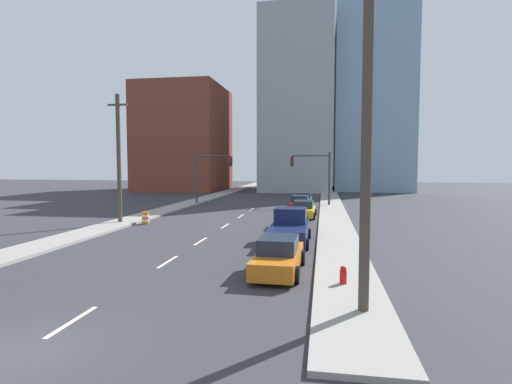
{
  "coord_description": "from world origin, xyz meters",
  "views": [
    {
      "loc": [
        7.2,
        -8.34,
        4.59
      ],
      "look_at": [
        1.44,
        25.83,
        2.2
      ],
      "focal_mm": 28.0,
      "sensor_mm": 36.0,
      "label": 1
    }
  ],
  "objects_px": {
    "sedan_red": "(300,204)",
    "utility_pole_right_near": "(367,139)",
    "utility_pole_left_mid": "(119,158)",
    "fire_hydrant": "(343,277)",
    "sedan_yellow": "(304,210)",
    "pickup_truck_navy": "(290,229)",
    "sedan_orange": "(278,256)",
    "sedan_teal": "(304,199)",
    "traffic_signal_right": "(318,171)",
    "sedan_brown": "(293,218)",
    "traffic_signal_left": "(207,171)",
    "traffic_barrel": "(145,218)"
  },
  "relations": [
    {
      "from": "traffic_signal_right",
      "to": "utility_pole_right_near",
      "type": "bearing_deg",
      "value": -86.72
    },
    {
      "from": "sedan_brown",
      "to": "traffic_barrel",
      "type": "bearing_deg",
      "value": 178.7
    },
    {
      "from": "traffic_signal_left",
      "to": "sedan_teal",
      "type": "distance_m",
      "value": 11.58
    },
    {
      "from": "utility_pole_left_mid",
      "to": "traffic_barrel",
      "type": "height_order",
      "value": "utility_pole_left_mid"
    },
    {
      "from": "traffic_signal_left",
      "to": "sedan_teal",
      "type": "bearing_deg",
      "value": 3.23
    },
    {
      "from": "fire_hydrant",
      "to": "traffic_signal_right",
      "type": "bearing_deg",
      "value": 92.67
    },
    {
      "from": "sedan_orange",
      "to": "pickup_truck_navy",
      "type": "xyz_separation_m",
      "value": [
        -0.06,
        6.46,
        0.11
      ]
    },
    {
      "from": "utility_pole_left_mid",
      "to": "utility_pole_right_near",
      "type": "bearing_deg",
      "value": -44.2
    },
    {
      "from": "sedan_yellow",
      "to": "traffic_signal_left",
      "type": "bearing_deg",
      "value": 141.36
    },
    {
      "from": "traffic_signal_left",
      "to": "utility_pole_right_near",
      "type": "xyz_separation_m",
      "value": [
        14.5,
        -32.25,
        1.48
      ]
    },
    {
      "from": "utility_pole_left_mid",
      "to": "sedan_orange",
      "type": "height_order",
      "value": "utility_pole_left_mid"
    },
    {
      "from": "sedan_orange",
      "to": "sedan_teal",
      "type": "relative_size",
      "value": 1.02
    },
    {
      "from": "traffic_barrel",
      "to": "sedan_teal",
      "type": "xyz_separation_m",
      "value": [
        11.33,
        16.43,
        0.19
      ]
    },
    {
      "from": "traffic_barrel",
      "to": "sedan_orange",
      "type": "distance_m",
      "value": 16.72
    },
    {
      "from": "traffic_barrel",
      "to": "sedan_yellow",
      "type": "bearing_deg",
      "value": 26.83
    },
    {
      "from": "fire_hydrant",
      "to": "sedan_yellow",
      "type": "bearing_deg",
      "value": 96.99
    },
    {
      "from": "utility_pole_right_near",
      "to": "sedan_orange",
      "type": "height_order",
      "value": "utility_pole_right_near"
    },
    {
      "from": "traffic_signal_right",
      "to": "sedan_teal",
      "type": "distance_m",
      "value": 3.62
    },
    {
      "from": "utility_pole_right_near",
      "to": "fire_hydrant",
      "type": "distance_m",
      "value": 5.64
    },
    {
      "from": "traffic_signal_left",
      "to": "sedan_orange",
      "type": "xyz_separation_m",
      "value": [
        11.41,
        -27.81,
        -3.18
      ]
    },
    {
      "from": "sedan_red",
      "to": "utility_pole_right_near",
      "type": "bearing_deg",
      "value": -79.77
    },
    {
      "from": "pickup_truck_navy",
      "to": "sedan_teal",
      "type": "xyz_separation_m",
      "value": [
        -0.24,
        21.97,
        -0.14
      ]
    },
    {
      "from": "sedan_red",
      "to": "sedan_teal",
      "type": "relative_size",
      "value": 0.92
    },
    {
      "from": "pickup_truck_navy",
      "to": "sedan_red",
      "type": "height_order",
      "value": "pickup_truck_navy"
    },
    {
      "from": "fire_hydrant",
      "to": "pickup_truck_navy",
      "type": "bearing_deg",
      "value": 108.07
    },
    {
      "from": "pickup_truck_navy",
      "to": "sedan_red",
      "type": "xyz_separation_m",
      "value": [
        -0.32,
        16.5,
        -0.12
      ]
    },
    {
      "from": "utility_pole_right_near",
      "to": "traffic_barrel",
      "type": "xyz_separation_m",
      "value": [
        -14.73,
        16.45,
        -4.88
      ]
    },
    {
      "from": "sedan_orange",
      "to": "pickup_truck_navy",
      "type": "relative_size",
      "value": 0.9
    },
    {
      "from": "sedan_brown",
      "to": "utility_pole_left_mid",
      "type": "bearing_deg",
      "value": 179.29
    },
    {
      "from": "traffic_signal_right",
      "to": "sedan_teal",
      "type": "height_order",
      "value": "traffic_signal_right"
    },
    {
      "from": "utility_pole_right_near",
      "to": "utility_pole_left_mid",
      "type": "relative_size",
      "value": 1.05
    },
    {
      "from": "utility_pole_left_mid",
      "to": "sedan_red",
      "type": "height_order",
      "value": "utility_pole_left_mid"
    },
    {
      "from": "traffic_signal_left",
      "to": "sedan_teal",
      "type": "xyz_separation_m",
      "value": [
        11.1,
        0.63,
        -3.21
      ]
    },
    {
      "from": "utility_pole_right_near",
      "to": "pickup_truck_navy",
      "type": "bearing_deg",
      "value": 106.13
    },
    {
      "from": "utility_pole_right_near",
      "to": "traffic_barrel",
      "type": "relative_size",
      "value": 11.01
    },
    {
      "from": "traffic_signal_left",
      "to": "utility_pole_right_near",
      "type": "height_order",
      "value": "utility_pole_right_near"
    },
    {
      "from": "traffic_signal_right",
      "to": "sedan_yellow",
      "type": "xyz_separation_m",
      "value": [
        -1.04,
        -9.81,
        -3.21
      ]
    },
    {
      "from": "traffic_signal_right",
      "to": "sedan_red",
      "type": "height_order",
      "value": "traffic_signal_right"
    },
    {
      "from": "utility_pole_left_mid",
      "to": "sedan_teal",
      "type": "distance_m",
      "value": 21.76
    },
    {
      "from": "sedan_red",
      "to": "sedan_brown",
      "type": "bearing_deg",
      "value": -86.48
    },
    {
      "from": "traffic_signal_right",
      "to": "sedan_brown",
      "type": "distance_m",
      "value": 15.88
    },
    {
      "from": "fire_hydrant",
      "to": "sedan_teal",
      "type": "height_order",
      "value": "sedan_teal"
    },
    {
      "from": "sedan_brown",
      "to": "pickup_truck_navy",
      "type": "bearing_deg",
      "value": -90.75
    },
    {
      "from": "pickup_truck_navy",
      "to": "fire_hydrant",
      "type": "bearing_deg",
      "value": -71.94
    },
    {
      "from": "fire_hydrant",
      "to": "sedan_teal",
      "type": "xyz_separation_m",
      "value": [
        -2.93,
        30.2,
        0.25
      ]
    },
    {
      "from": "traffic_barrel",
      "to": "sedan_brown",
      "type": "height_order",
      "value": "sedan_brown"
    },
    {
      "from": "fire_hydrant",
      "to": "sedan_red",
      "type": "bearing_deg",
      "value": 96.94
    },
    {
      "from": "traffic_signal_right",
      "to": "pickup_truck_navy",
      "type": "distance_m",
      "value": 21.6
    },
    {
      "from": "traffic_signal_right",
      "to": "sedan_orange",
      "type": "bearing_deg",
      "value": -92.56
    },
    {
      "from": "traffic_signal_left",
      "to": "traffic_barrel",
      "type": "relative_size",
      "value": 6.28
    }
  ]
}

